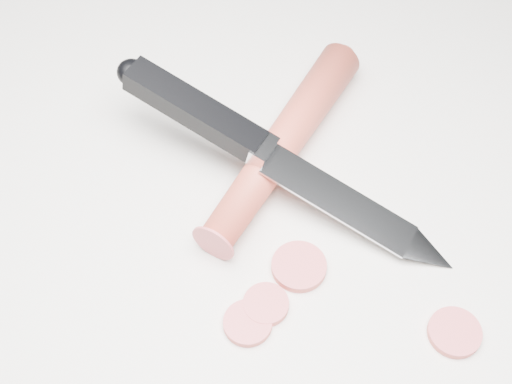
{
  "coord_description": "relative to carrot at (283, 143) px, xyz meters",
  "views": [
    {
      "loc": [
        -0.02,
        -0.29,
        0.47
      ],
      "look_at": [
        -0.04,
        0.03,
        0.02
      ],
      "focal_mm": 50.0,
      "sensor_mm": 36.0,
      "label": 1
    }
  ],
  "objects": [
    {
      "name": "carrot_slice_1",
      "position": [
        0.01,
        -0.11,
        -0.01
      ],
      "size": [
        0.04,
        0.04,
        0.01
      ],
      "primitive_type": "cylinder",
      "color": "#C9494F",
      "rests_on": "ground"
    },
    {
      "name": "carrot",
      "position": [
        0.0,
        0.0,
        0.0
      ],
      "size": [
        0.13,
        0.21,
        0.03
      ],
      "primitive_type": "cylinder",
      "rotation": [
        1.57,
        0.0,
        -0.47
      ],
      "color": "#BE3829",
      "rests_on": "ground"
    },
    {
      "name": "kitchen_knife",
      "position": [
        -0.0,
        -0.03,
        0.02
      ],
      "size": [
        0.28,
        0.16,
        0.07
      ],
      "primitive_type": null,
      "color": "#BABDC2",
      "rests_on": "ground"
    },
    {
      "name": "ground",
      "position": [
        0.02,
        -0.08,
        -0.02
      ],
      "size": [
        2.4,
        2.4,
        0.0
      ],
      "primitive_type": "plane",
      "color": "silver",
      "rests_on": "ground"
    },
    {
      "name": "carrot_slice_4",
      "position": [
        -0.02,
        -0.15,
        -0.01
      ],
      "size": [
        0.03,
        0.03,
        0.01
      ],
      "primitive_type": "cylinder",
      "color": "#C9494F",
      "rests_on": "ground"
    },
    {
      "name": "carrot_slice_0",
      "position": [
        0.12,
        -0.15,
        -0.01
      ],
      "size": [
        0.04,
        0.04,
        0.01
      ],
      "primitive_type": "cylinder",
      "color": "#C9494F",
      "rests_on": "ground"
    },
    {
      "name": "carrot_slice_2",
      "position": [
        0.01,
        -0.1,
        -0.01
      ],
      "size": [
        0.03,
        0.03,
        0.01
      ],
      "primitive_type": "cylinder",
      "color": "#C9494F",
      "rests_on": "ground"
    },
    {
      "name": "carrot_slice_3",
      "position": [
        -0.01,
        -0.14,
        -0.01
      ],
      "size": [
        0.03,
        0.03,
        0.01
      ],
      "primitive_type": "cylinder",
      "color": "#C9494F",
      "rests_on": "ground"
    }
  ]
}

